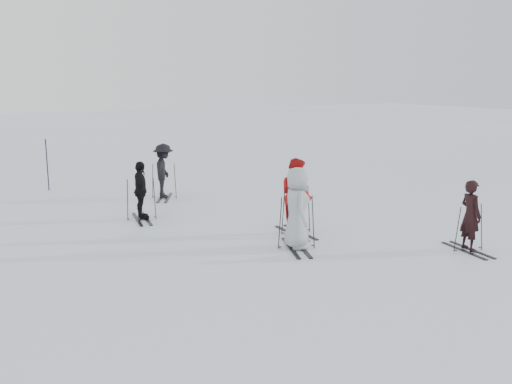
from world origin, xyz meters
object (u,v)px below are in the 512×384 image
piste_marker (47,165)px  skier_uphill_left (141,191)px  skier_uphill_far (164,172)px  skier_red (296,197)px  skier_grey (297,209)px  skier_near_dark (470,216)px

piste_marker → skier_uphill_left: bearing=-76.1°
skier_uphill_left → piste_marker: (-1.46, 5.92, 0.10)m
skier_uphill_far → piste_marker: 4.62m
skier_red → skier_grey: bearing=150.2°
skier_near_dark → piste_marker: size_ratio=0.89×
skier_near_dark → skier_uphill_left: 8.72m
skier_near_dark → skier_red: size_ratio=0.85×
skier_grey → skier_uphill_far: bearing=25.8°
skier_uphill_left → skier_uphill_far: bearing=-23.0°
piste_marker → skier_uphill_far: bearing=-47.9°
skier_near_dark → piste_marker: piste_marker is taller
skier_red → skier_grey: size_ratio=1.01×
skier_uphill_far → piste_marker: bearing=70.2°
skier_grey → skier_uphill_left: 5.05m
skier_uphill_far → piste_marker: (-3.10, 3.42, 0.02)m
skier_grey → skier_uphill_far: size_ratio=1.06×
skier_near_dark → skier_uphill_left: bearing=49.4°
skier_grey → piste_marker: 11.08m
skier_red → skier_uphill_left: 4.53m
skier_near_dark → skier_red: (-2.62, 3.28, 0.15)m
skier_uphill_far → skier_near_dark: bearing=-128.5°
skier_red → skier_uphill_left: (-2.98, 3.41, -0.15)m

